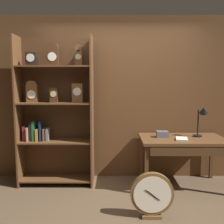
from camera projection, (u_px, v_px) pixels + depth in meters
ground_plane at (122, 220)px, 2.97m from camera, size 10.00×10.00×0.00m
back_wood_panel at (119, 98)px, 4.22m from camera, size 4.80×0.05×2.60m
bookshelf at (54, 110)px, 3.92m from camera, size 1.12×0.37×2.24m
workbench at (183, 144)px, 3.83m from camera, size 1.24×0.75×0.74m
desk_lamp at (202, 116)px, 3.86m from camera, size 0.21×0.21×0.48m
toolbox_small at (162, 134)px, 3.88m from camera, size 0.17×0.12×0.09m
open_repair_manual at (182, 139)px, 3.71m from camera, size 0.20×0.25×0.02m
round_clock_large at (152, 195)px, 2.99m from camera, size 0.50×0.11×0.54m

